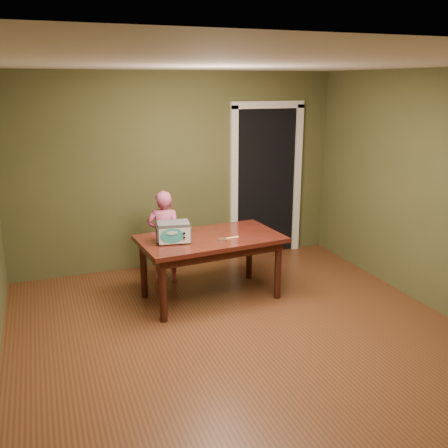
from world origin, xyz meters
The scene contains 8 objects.
floor centered at (0.00, 0.00, 0.00)m, with size 5.00×5.00×0.00m, color brown.
room_shell centered at (0.00, 0.00, 1.71)m, with size 4.52×5.02×2.61m.
doorway centered at (1.30, 2.78, 1.06)m, with size 1.10×0.66×2.25m.
dining_table centered at (0.01, 1.21, 0.65)m, with size 1.67×1.03×0.75m.
toy_oven centered at (-0.43, 1.17, 0.87)m, with size 0.40×0.29×0.23m.
baking_pan centered at (0.09, 1.04, 0.76)m, with size 0.10×0.10×0.02m.
spatula centered at (0.22, 1.08, 0.75)m, with size 0.18×0.03×0.01m, color #FFEB6E.
child centered at (-0.36, 1.91, 0.59)m, with size 0.43×0.28×1.18m, color #D35784.
Camera 1 is at (-1.74, -3.93, 2.45)m, focal length 40.00 mm.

